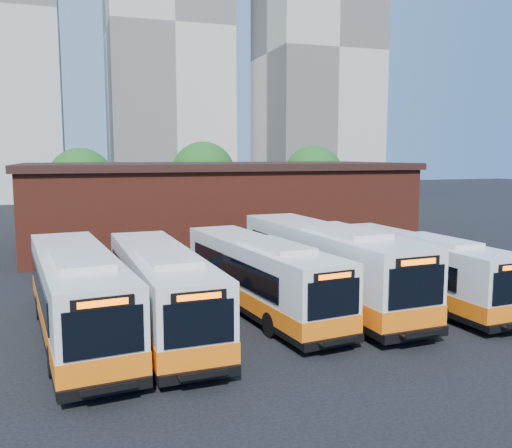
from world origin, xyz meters
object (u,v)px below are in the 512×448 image
object	(u,v)px
bus_farwest	(78,298)
bus_east	(416,270)
transit_worker	(392,303)
bus_midwest	(260,278)
bus_mideast	(325,267)
bus_west	(161,292)

from	to	relation	value
bus_farwest	bus_east	bearing A→B (deg)	-4.22
transit_worker	bus_farwest	bearing A→B (deg)	70.70
bus_farwest	bus_midwest	bearing A→B (deg)	2.47
bus_farwest	bus_mideast	size ratio (longest dim) A/B	0.92
bus_midwest	transit_worker	xyz separation A→B (m)	(4.46, -3.71, -0.57)
bus_midwest	transit_worker	bearing A→B (deg)	-46.97
bus_east	bus_west	bearing A→B (deg)	179.07
bus_west	bus_east	xyz separation A→B (m)	(12.37, 0.59, -0.06)
bus_mideast	bus_east	distance (m)	4.46
bus_west	bus_farwest	bearing A→B (deg)	177.61
bus_farwest	bus_west	size ratio (longest dim) A/B	1.04
bus_midwest	bus_mideast	world-z (taller)	bus_mideast
bus_farwest	transit_worker	distance (m)	12.50
bus_farwest	transit_worker	bearing A→B (deg)	-17.95
bus_east	transit_worker	world-z (taller)	bus_east
bus_farwest	bus_west	distance (m)	3.17
transit_worker	bus_east	bearing A→B (deg)	-54.69
bus_west	transit_worker	size ratio (longest dim) A/B	6.58
bus_midwest	transit_worker	distance (m)	5.83
bus_mideast	bus_west	bearing A→B (deg)	-171.93
bus_east	bus_mideast	bearing A→B (deg)	162.45
bus_midwest	bus_mideast	size ratio (longest dim) A/B	0.89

